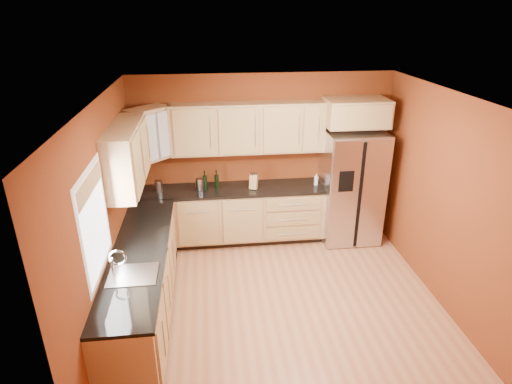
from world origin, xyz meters
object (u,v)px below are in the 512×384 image
Objects in this scene: refrigerator at (351,186)px; wine_bottle_a at (217,179)px; soap_dispenser at (316,180)px; knife_block at (254,182)px; canister_left at (159,186)px.

wine_bottle_a is at bearing 177.34° from refrigerator.
soap_dispenser is at bearing 174.82° from refrigerator.
knife_block is 1.24× the size of soap_dispenser.
refrigerator reaches higher than wine_bottle_a.
canister_left is at bearing 178.68° from refrigerator.
wine_bottle_a is at bearing 1.90° from canister_left.
canister_left is at bearing 179.57° from soap_dispenser.
canister_left is 1.43m from knife_block.
canister_left is 0.77× the size of knife_block.
wine_bottle_a is 1.63× the size of soap_dispenser.
knife_block is at bearing -7.38° from wine_bottle_a.
refrigerator is 9.82× the size of soap_dispenser.
refrigerator is 6.04× the size of wine_bottle_a.
refrigerator is at bearing 18.76° from knife_block.
refrigerator is 2.10m from wine_bottle_a.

